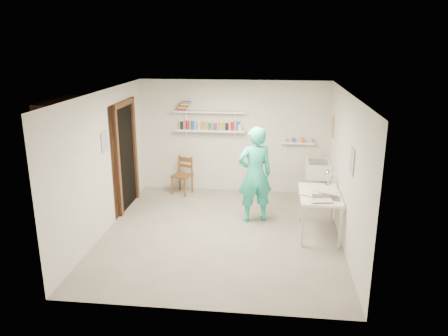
# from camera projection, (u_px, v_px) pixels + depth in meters

# --- Properties ---
(floor) EXTENTS (4.00, 4.50, 0.02)m
(floor) POSITION_uv_depth(u_px,v_px,m) (221.00, 233.00, 7.52)
(floor) COLOR slate
(floor) RESTS_ON ground
(ceiling) EXTENTS (4.00, 4.50, 0.02)m
(ceiling) POSITION_uv_depth(u_px,v_px,m) (221.00, 92.00, 6.83)
(ceiling) COLOR silver
(ceiling) RESTS_ON wall_back
(wall_back) EXTENTS (4.00, 0.02, 2.40)m
(wall_back) POSITION_uv_depth(u_px,v_px,m) (234.00, 137.00, 9.33)
(wall_back) COLOR silver
(wall_back) RESTS_ON ground
(wall_front) EXTENTS (4.00, 0.02, 2.40)m
(wall_front) POSITION_uv_depth(u_px,v_px,m) (198.00, 221.00, 5.03)
(wall_front) COLOR silver
(wall_front) RESTS_ON ground
(wall_left) EXTENTS (0.02, 4.50, 2.40)m
(wall_left) POSITION_uv_depth(u_px,v_px,m) (104.00, 162.00, 7.40)
(wall_left) COLOR silver
(wall_left) RESTS_ON ground
(wall_right) EXTENTS (0.02, 4.50, 2.40)m
(wall_right) POSITION_uv_depth(u_px,v_px,m) (346.00, 170.00, 6.96)
(wall_right) COLOR silver
(wall_right) RESTS_ON ground
(doorway_recess) EXTENTS (0.02, 0.90, 2.00)m
(doorway_recess) POSITION_uv_depth(u_px,v_px,m) (126.00, 158.00, 8.45)
(doorway_recess) COLOR black
(doorway_recess) RESTS_ON wall_left
(corridor_box) EXTENTS (1.40, 1.50, 2.10)m
(corridor_box) POSITION_uv_depth(u_px,v_px,m) (90.00, 154.00, 8.51)
(corridor_box) COLOR brown
(corridor_box) RESTS_ON ground
(door_lintel) EXTENTS (0.06, 1.05, 0.10)m
(door_lintel) POSITION_uv_depth(u_px,v_px,m) (123.00, 104.00, 8.15)
(door_lintel) COLOR brown
(door_lintel) RESTS_ON wall_left
(door_jamb_near) EXTENTS (0.06, 0.10, 2.00)m
(door_jamb_near) POSITION_uv_depth(u_px,v_px,m) (118.00, 165.00, 7.97)
(door_jamb_near) COLOR brown
(door_jamb_near) RESTS_ON ground
(door_jamb_far) EXTENTS (0.06, 0.10, 2.00)m
(door_jamb_far) POSITION_uv_depth(u_px,v_px,m) (135.00, 151.00, 8.93)
(door_jamb_far) COLOR brown
(door_jamb_far) RESTS_ON ground
(shelf_lower) EXTENTS (1.50, 0.22, 0.03)m
(shelf_lower) POSITION_uv_depth(u_px,v_px,m) (210.00, 131.00, 9.22)
(shelf_lower) COLOR white
(shelf_lower) RESTS_ON wall_back
(shelf_upper) EXTENTS (1.50, 0.22, 0.03)m
(shelf_upper) POSITION_uv_depth(u_px,v_px,m) (210.00, 112.00, 9.11)
(shelf_upper) COLOR white
(shelf_upper) RESTS_ON wall_back
(ledge_shelf) EXTENTS (0.70, 0.14, 0.03)m
(ledge_shelf) POSITION_uv_depth(u_px,v_px,m) (298.00, 143.00, 9.12)
(ledge_shelf) COLOR white
(ledge_shelf) RESTS_ON wall_back
(poster_left) EXTENTS (0.01, 0.28, 0.36)m
(poster_left) POSITION_uv_depth(u_px,v_px,m) (104.00, 142.00, 7.34)
(poster_left) COLOR #334C7F
(poster_left) RESTS_ON wall_left
(poster_right_a) EXTENTS (0.01, 0.34, 0.42)m
(poster_right_a) POSITION_uv_depth(u_px,v_px,m) (332.00, 127.00, 8.58)
(poster_right_a) COLOR #995933
(poster_right_a) RESTS_ON wall_right
(poster_right_b) EXTENTS (0.01, 0.30, 0.38)m
(poster_right_b) POSITION_uv_depth(u_px,v_px,m) (352.00, 161.00, 6.36)
(poster_right_b) COLOR #3F724C
(poster_right_b) RESTS_ON wall_right
(belfast_sink) EXTENTS (0.48, 0.60, 0.30)m
(belfast_sink) POSITION_uv_depth(u_px,v_px,m) (318.00, 169.00, 8.75)
(belfast_sink) COLOR white
(belfast_sink) RESTS_ON wall_right
(man) EXTENTS (0.74, 0.60, 1.75)m
(man) POSITION_uv_depth(u_px,v_px,m) (255.00, 175.00, 7.81)
(man) COLOR #27C4A9
(man) RESTS_ON ground
(wall_clock) EXTENTS (0.31, 0.13, 0.32)m
(wall_clock) POSITION_uv_depth(u_px,v_px,m) (260.00, 156.00, 7.92)
(wall_clock) COLOR #C9B389
(wall_clock) RESTS_ON man
(wooden_chair) EXTENTS (0.48, 0.47, 0.81)m
(wooden_chair) POSITION_uv_depth(u_px,v_px,m) (182.00, 176.00, 9.32)
(wooden_chair) COLOR brown
(wooden_chair) RESTS_ON ground
(work_table) EXTENTS (0.66, 1.10, 0.73)m
(work_table) POSITION_uv_depth(u_px,v_px,m) (318.00, 214.00, 7.39)
(work_table) COLOR white
(work_table) RESTS_ON ground
(desk_lamp) EXTENTS (0.14, 0.14, 0.14)m
(desk_lamp) POSITION_uv_depth(u_px,v_px,m) (329.00, 173.00, 7.62)
(desk_lamp) COLOR silver
(desk_lamp) RESTS_ON work_table
(spray_cans) EXTENTS (1.34, 0.06, 0.17)m
(spray_cans) POSITION_uv_depth(u_px,v_px,m) (210.00, 126.00, 9.19)
(spray_cans) COLOR black
(spray_cans) RESTS_ON shelf_lower
(book_stack) EXTENTS (0.30, 0.14, 0.20)m
(book_stack) POSITION_uv_depth(u_px,v_px,m) (184.00, 106.00, 9.13)
(book_stack) COLOR red
(book_stack) RESTS_ON shelf_upper
(ledge_pots) EXTENTS (0.48, 0.07, 0.09)m
(ledge_pots) POSITION_uv_depth(u_px,v_px,m) (298.00, 140.00, 9.11)
(ledge_pots) COLOR silver
(ledge_pots) RESTS_ON ledge_shelf
(papers) EXTENTS (0.30, 0.22, 0.03)m
(papers) POSITION_uv_depth(u_px,v_px,m) (320.00, 193.00, 7.28)
(papers) COLOR silver
(papers) RESTS_ON work_table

